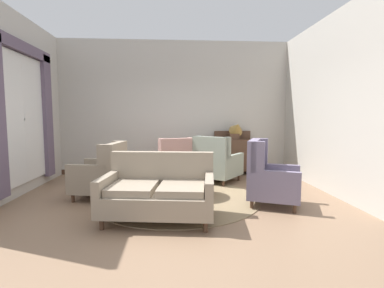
{
  "coord_description": "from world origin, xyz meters",
  "views": [
    {
      "loc": [
        -0.07,
        -4.67,
        1.45
      ],
      "look_at": [
        0.29,
        0.56,
        0.95
      ],
      "focal_mm": 26.75,
      "sensor_mm": 36.0,
      "label": 1
    }
  ],
  "objects": [
    {
      "name": "ground",
      "position": [
        0.0,
        0.0,
        0.0
      ],
      "size": [
        8.12,
        8.12,
        0.0
      ],
      "primitive_type": "plane",
      "color": "#896B51"
    },
    {
      "name": "armchair_beside_settee",
      "position": [
        -0.05,
        1.72,
        0.42
      ],
      "size": [
        0.98,
        1.05,
        0.98
      ],
      "rotation": [
        0.0,
        0.0,
        3.43
      ],
      "color": "tan",
      "rests_on": "ground"
    },
    {
      "name": "wall_left",
      "position": [
        -2.9,
        0.8,
        1.67
      ],
      "size": [
        0.08,
        3.75,
        3.34
      ],
      "primitive_type": "cube",
      "color": "#BCB7AD",
      "rests_on": "ground"
    },
    {
      "name": "area_rug",
      "position": [
        0.0,
        0.3,
        0.01
      ],
      "size": [
        2.9,
        2.9,
        0.01
      ],
      "primitive_type": "cylinder",
      "color": "#847051",
      "rests_on": "ground"
    },
    {
      "name": "settee",
      "position": [
        -0.27,
        -0.7,
        0.39
      ],
      "size": [
        1.64,
        1.1,
        0.92
      ],
      "rotation": [
        0.0,
        0.0,
        -0.13
      ],
      "color": "gray",
      "rests_on": "ground"
    },
    {
      "name": "baseboard_back",
      "position": [
        0.0,
        2.62,
        0.06
      ],
      "size": [
        5.8,
        0.03,
        0.12
      ],
      "primitive_type": "cube",
      "color": "#4C3323",
      "rests_on": "ground"
    },
    {
      "name": "window_with_curtains",
      "position": [
        -2.8,
        0.85,
        1.56
      ],
      "size": [
        0.12,
        2.11,
        2.64
      ],
      "color": "silver"
    },
    {
      "name": "gramophone",
      "position": [
        1.5,
        2.29,
        1.14
      ],
      "size": [
        0.36,
        0.46,
        0.52
      ],
      "color": "#4C3323",
      "rests_on": "sideboard"
    },
    {
      "name": "armchair_far_left",
      "position": [
        1.5,
        -0.17,
        0.45
      ],
      "size": [
        1.02,
        0.99,
        1.07
      ],
      "rotation": [
        0.0,
        0.0,
        7.46
      ],
      "color": "slate",
      "rests_on": "ground"
    },
    {
      "name": "porcelain_vase",
      "position": [
        0.26,
        0.47,
        0.61
      ],
      "size": [
        0.17,
        0.17,
        0.34
      ],
      "color": "#4C7A66",
      "rests_on": "coffee_table"
    },
    {
      "name": "wall_back",
      "position": [
        0.0,
        2.68,
        1.67
      ],
      "size": [
        5.96,
        0.08,
        3.34
      ],
      "primitive_type": "cube",
      "color": "#BCB7AD",
      "rests_on": "ground"
    },
    {
      "name": "armchair_foreground_right",
      "position": [
        -1.32,
        0.45,
        0.43
      ],
      "size": [
        0.93,
        0.9,
        1.0
      ],
      "rotation": [
        0.0,
        0.0,
        4.55
      ],
      "color": "gray",
      "rests_on": "ground"
    },
    {
      "name": "sideboard",
      "position": [
        1.45,
        2.38,
        0.5
      ],
      "size": [
        0.93,
        0.37,
        1.08
      ],
      "color": "#4C3323",
      "rests_on": "ground"
    },
    {
      "name": "wall_right",
      "position": [
        2.9,
        0.8,
        1.67
      ],
      "size": [
        0.08,
        3.75,
        3.34
      ],
      "primitive_type": "cube",
      "color": "#BCB7AD",
      "rests_on": "ground"
    },
    {
      "name": "coffee_table",
      "position": [
        0.24,
        0.43,
        0.37
      ],
      "size": [
        0.83,
        0.83,
        0.46
      ],
      "color": "#4C3323",
      "rests_on": "ground"
    },
    {
      "name": "armchair_near_window",
      "position": [
        0.9,
        1.52,
        0.43
      ],
      "size": [
        1.19,
        1.2,
        1.03
      ],
      "rotation": [
        0.0,
        0.0,
        2.47
      ],
      "color": "gray",
      "rests_on": "ground"
    }
  ]
}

